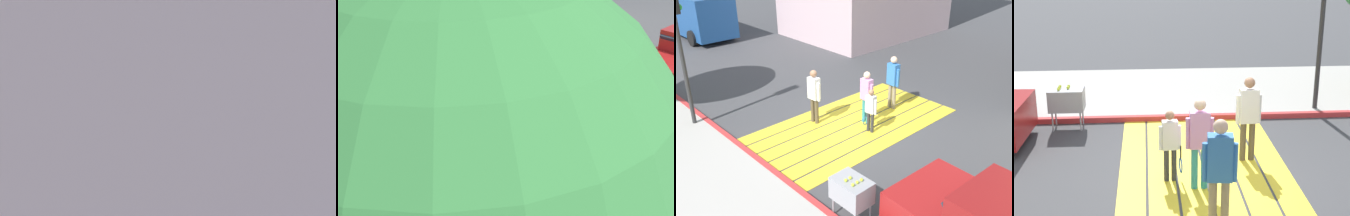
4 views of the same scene
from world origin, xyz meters
The scene contains 11 objects.
ground_plane centered at (0.00, 0.00, 0.00)m, with size 120.00×120.00×0.00m, color #424244.
crosswalk_stripes centered at (0.00, 0.00, 0.01)m, with size 6.40×3.25×0.01m.
sidewalk_west centered at (-5.60, 0.00, 0.06)m, with size 4.80×40.00×0.12m, color #ADA8A0.
curb_painted centered at (-3.25, 0.00, 0.07)m, with size 0.16×40.00×0.13m, color #BC3333.
car_parked_near_curb centered at (-2.00, -5.82, 0.73)m, with size 2.12×4.37×1.57m.
traffic_light_corner centered at (-3.58, 3.22, 3.04)m, with size 0.39×0.28×4.24m.
tennis_ball_cart centered at (-2.90, -2.94, 0.70)m, with size 0.56×0.80×1.02m.
pedestrian_adult_lead centered at (-0.76, 0.91, 1.00)m, with size 0.24×0.50×1.72m.
pedestrian_adult_trailing centered at (1.78, -0.02, 1.05)m, with size 0.26×0.52×1.80m.
pedestrian_adult_side centered at (0.39, -0.17, 0.98)m, with size 0.22×0.49×1.68m.
pedestrian_child_with_racket centered at (0.05, -0.66, 0.77)m, with size 0.28×0.42×1.36m.
Camera 1 is at (6.64, 11.20, 8.22)m, focal length 41.36 mm.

